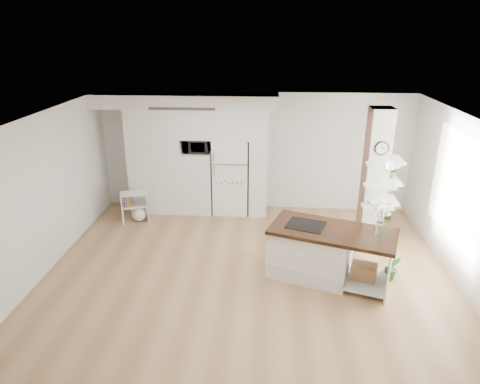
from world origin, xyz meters
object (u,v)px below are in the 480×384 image
object	(u,v)px
bookshelf	(136,208)
floor_plant_a	(392,268)
kitchen_island	(317,251)
refrigerator	(231,175)

from	to	relation	value
bookshelf	floor_plant_a	world-z (taller)	bookshelf
kitchen_island	floor_plant_a	distance (m)	1.29
kitchen_island	bookshelf	size ratio (longest dim) A/B	3.32
refrigerator	floor_plant_a	world-z (taller)	refrigerator
bookshelf	floor_plant_a	bearing A→B (deg)	-40.74
refrigerator	floor_plant_a	size ratio (longest dim) A/B	3.78
refrigerator	kitchen_island	bearing A→B (deg)	-57.50
kitchen_island	refrigerator	bearing A→B (deg)	141.49
floor_plant_a	refrigerator	bearing A→B (deg)	137.30
floor_plant_a	kitchen_island	bearing A→B (deg)	177.12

